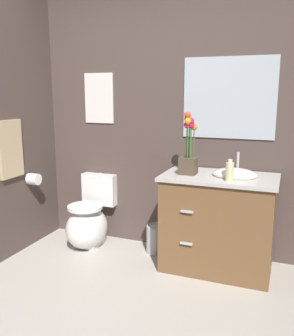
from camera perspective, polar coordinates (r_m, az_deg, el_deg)
The scene contains 10 objects.
wall_back at distance 3.39m, azimuth 8.28°, elevation 7.36°, with size 4.26×0.05×2.50m, color #4C3D38.
toilet at distance 3.70m, azimuth -9.01°, elevation -8.28°, with size 0.38×0.59×0.69m.
vanity_cabinet at distance 3.19m, azimuth 11.03°, elevation -8.18°, with size 0.94×0.56×1.00m.
flower_vase at distance 3.07m, azimuth 6.51°, elevation 2.69°, with size 0.14×0.14×0.52m.
soap_bottle at distance 2.90m, azimuth 12.75°, elevation -0.47°, with size 0.06×0.06×0.17m.
trash_bin at distance 3.54m, azimuth 1.38°, elevation -10.94°, with size 0.18×0.18×0.27m.
wall_poster at distance 3.72m, azimuth -7.49°, elevation 10.72°, with size 0.31×0.01×0.49m, color silver.
wall_mirror at distance 3.30m, azimuth 12.63°, elevation 10.58°, with size 0.80×0.01×0.70m, color #B2BCC6.
hanging_towel at distance 3.50m, azimuth -20.47°, elevation 2.78°, with size 0.03×0.28×0.52m, color tan.
toilet_paper_roll at distance 3.69m, azimuth -17.24°, elevation -1.67°, with size 0.11×0.11×0.11m, color white.
Camera 1 is at (0.96, -1.65, 1.49)m, focal length 39.13 mm.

